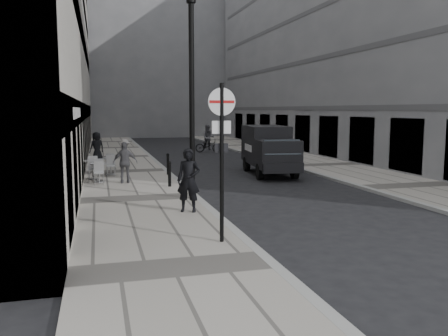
% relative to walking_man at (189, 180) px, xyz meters
% --- Properties ---
extents(ground, '(120.00, 120.00, 0.00)m').
position_rel_walking_man_xyz_m(ground, '(0.74, -7.66, -1.09)').
color(ground, black).
rests_on(ground, ground).
extents(sidewalk, '(4.00, 60.00, 0.12)m').
position_rel_walking_man_xyz_m(sidewalk, '(-1.26, 10.34, -1.03)').
color(sidewalk, '#9E978E').
rests_on(sidewalk, ground).
extents(far_sidewalk, '(4.00, 60.00, 0.12)m').
position_rel_walking_man_xyz_m(far_sidewalk, '(9.74, 10.34, -1.03)').
color(far_sidewalk, '#9E978E').
rests_on(far_sidewalk, ground).
extents(building_left, '(4.00, 45.00, 18.00)m').
position_rel_walking_man_xyz_m(building_left, '(-5.26, 16.84, 7.91)').
color(building_left, beige).
rests_on(building_left, ground).
extents(building_right, '(6.00, 45.00, 20.00)m').
position_rel_walking_man_xyz_m(building_right, '(14.74, 16.84, 8.91)').
color(building_right, gray).
rests_on(building_right, ground).
extents(building_far, '(24.00, 16.00, 22.00)m').
position_rel_walking_man_xyz_m(building_far, '(2.24, 48.34, 9.91)').
color(building_far, gray).
rests_on(building_far, ground).
extents(walking_man, '(0.83, 0.70, 1.94)m').
position_rel_walking_man_xyz_m(walking_man, '(0.00, 0.00, 0.00)').
color(walking_man, black).
rests_on(walking_man, sidewalk).
extents(sign_post, '(0.63, 0.10, 3.69)m').
position_rel_walking_man_xyz_m(sign_post, '(0.14, -3.44, 1.39)').
color(sign_post, black).
rests_on(sign_post, sidewalk).
extents(lamppost, '(0.32, 0.32, 7.02)m').
position_rel_walking_man_xyz_m(lamppost, '(0.54, 2.14, 2.94)').
color(lamppost, black).
rests_on(lamppost, sidewalk).
extents(bollard_near, '(0.13, 0.13, 0.96)m').
position_rel_walking_man_xyz_m(bollard_near, '(0.14, 4.89, -0.49)').
color(bollard_near, black).
rests_on(bollard_near, sidewalk).
extents(bollard_far, '(0.13, 0.13, 0.95)m').
position_rel_walking_man_xyz_m(bollard_far, '(0.59, 8.44, -0.49)').
color(bollard_far, black).
rests_on(bollard_far, sidewalk).
extents(panel_van, '(2.44, 5.25, 2.39)m').
position_rel_walking_man_xyz_m(panel_van, '(5.56, 8.10, 0.26)').
color(panel_van, black).
rests_on(panel_van, ground).
extents(cyclist, '(2.02, 1.07, 2.08)m').
position_rel_walking_man_xyz_m(cyclist, '(5.43, 20.81, -0.28)').
color(cyclist, black).
rests_on(cyclist, ground).
extents(pedestrian_a, '(1.05, 0.50, 1.74)m').
position_rel_walking_man_xyz_m(pedestrian_a, '(-1.53, 6.30, -0.10)').
color(pedestrian_a, '#545358').
rests_on(pedestrian_a, sidewalk).
extents(pedestrian_b, '(1.01, 0.61, 1.54)m').
position_rel_walking_man_xyz_m(pedestrian_b, '(-1.25, 11.51, -0.20)').
color(pedestrian_b, '#B7AFA8').
rests_on(pedestrian_b, sidewalk).
extents(pedestrian_c, '(1.04, 0.91, 1.79)m').
position_rel_walking_man_xyz_m(pedestrian_c, '(-2.68, 14.77, -0.07)').
color(pedestrian_c, black).
rests_on(pedestrian_c, sidewalk).
extents(cafe_table_near, '(0.75, 1.69, 0.96)m').
position_rel_walking_man_xyz_m(cafe_table_near, '(-2.61, 6.77, -0.48)').
color(cafe_table_near, '#ABABAD').
rests_on(cafe_table_near, sidewalk).
extents(cafe_table_mid, '(0.74, 1.67, 0.95)m').
position_rel_walking_man_xyz_m(cafe_table_mid, '(-2.06, 9.10, -0.49)').
color(cafe_table_mid, '#A8A8AA').
rests_on(cafe_table_mid, sidewalk).
extents(cafe_table_far, '(0.77, 1.74, 0.99)m').
position_rel_walking_man_xyz_m(cafe_table_far, '(-2.86, 7.75, -0.47)').
color(cafe_table_far, '#ABABAE').
rests_on(cafe_table_far, sidewalk).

